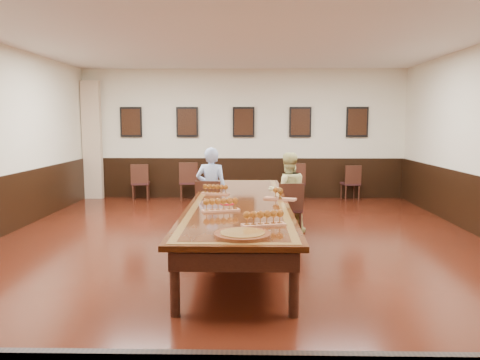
{
  "coord_description": "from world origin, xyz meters",
  "views": [
    {
      "loc": [
        0.14,
        -6.7,
        1.89
      ],
      "look_at": [
        0.0,
        0.5,
        1.0
      ],
      "focal_mm": 35.0,
      "sensor_mm": 36.0,
      "label": 1
    }
  ],
  "objects_px": {
    "spare_chair_a": "(141,182)",
    "spare_chair_b": "(189,181)",
    "chair_man": "(210,206)",
    "person_woman": "(288,193)",
    "chair_woman": "(289,208)",
    "spare_chair_c": "(294,182)",
    "conference_table": "(239,211)",
    "person_man": "(211,190)",
    "spare_chair_d": "(350,182)",
    "carved_platter": "(242,234)"
  },
  "relations": [
    {
      "from": "spare_chair_a",
      "to": "spare_chair_b",
      "type": "bearing_deg",
      "value": 172.09
    },
    {
      "from": "chair_man",
      "to": "person_woman",
      "type": "height_order",
      "value": "person_woman"
    },
    {
      "from": "chair_woman",
      "to": "spare_chair_c",
      "type": "distance_m",
      "value": 3.33
    },
    {
      "from": "chair_man",
      "to": "chair_woman",
      "type": "bearing_deg",
      "value": -173.03
    },
    {
      "from": "chair_man",
      "to": "chair_woman",
      "type": "height_order",
      "value": "chair_man"
    },
    {
      "from": "spare_chair_a",
      "to": "spare_chair_b",
      "type": "height_order",
      "value": "spare_chair_b"
    },
    {
      "from": "chair_woman",
      "to": "conference_table",
      "type": "bearing_deg",
      "value": 48.24
    },
    {
      "from": "spare_chair_a",
      "to": "conference_table",
      "type": "xyz_separation_m",
      "value": [
        2.51,
        -4.58,
        0.17
      ]
    },
    {
      "from": "person_man",
      "to": "person_woman",
      "type": "height_order",
      "value": "person_man"
    },
    {
      "from": "spare_chair_a",
      "to": "person_woman",
      "type": "bearing_deg",
      "value": 127.82
    },
    {
      "from": "conference_table",
      "to": "spare_chair_b",
      "type": "bearing_deg",
      "value": 106.33
    },
    {
      "from": "spare_chair_d",
      "to": "chair_woman",
      "type": "bearing_deg",
      "value": 55.07
    },
    {
      "from": "person_woman",
      "to": "chair_man",
      "type": "bearing_deg",
      "value": -3.14
    },
    {
      "from": "spare_chair_a",
      "to": "person_man",
      "type": "relative_size",
      "value": 0.61
    },
    {
      "from": "person_man",
      "to": "carved_platter",
      "type": "bearing_deg",
      "value": 107.1
    },
    {
      "from": "chair_woman",
      "to": "spare_chair_a",
      "type": "height_order",
      "value": "spare_chair_a"
    },
    {
      "from": "person_man",
      "to": "spare_chair_d",
      "type": "bearing_deg",
      "value": -125.07
    },
    {
      "from": "spare_chair_b",
      "to": "spare_chair_c",
      "type": "bearing_deg",
      "value": 170.81
    },
    {
      "from": "spare_chair_d",
      "to": "person_woman",
      "type": "distance_m",
      "value": 3.91
    },
    {
      "from": "spare_chair_d",
      "to": "carved_platter",
      "type": "xyz_separation_m",
      "value": [
        -2.55,
        -6.83,
        0.34
      ]
    },
    {
      "from": "conference_table",
      "to": "person_woman",
      "type": "bearing_deg",
      "value": 57.47
    },
    {
      "from": "chair_man",
      "to": "person_man",
      "type": "relative_size",
      "value": 0.63
    },
    {
      "from": "carved_platter",
      "to": "person_man",
      "type": "bearing_deg",
      "value": 99.82
    },
    {
      "from": "chair_man",
      "to": "spare_chair_b",
      "type": "height_order",
      "value": "spare_chair_b"
    },
    {
      "from": "spare_chair_b",
      "to": "conference_table",
      "type": "distance_m",
      "value": 4.76
    },
    {
      "from": "chair_woman",
      "to": "spare_chair_d",
      "type": "height_order",
      "value": "chair_woman"
    },
    {
      "from": "carved_platter",
      "to": "spare_chair_b",
      "type": "bearing_deg",
      "value": 101.95
    },
    {
      "from": "chair_man",
      "to": "spare_chair_b",
      "type": "bearing_deg",
      "value": -69.19
    },
    {
      "from": "chair_woman",
      "to": "conference_table",
      "type": "xyz_separation_m",
      "value": [
        -0.82,
        -1.17,
        0.17
      ]
    },
    {
      "from": "spare_chair_a",
      "to": "spare_chair_c",
      "type": "xyz_separation_m",
      "value": [
        3.75,
        -0.1,
        0.02
      ]
    },
    {
      "from": "carved_platter",
      "to": "spare_chair_d",
      "type": "bearing_deg",
      "value": 69.55
    },
    {
      "from": "chair_man",
      "to": "spare_chair_c",
      "type": "xyz_separation_m",
      "value": [
        1.75,
        3.3,
        0.0
      ]
    },
    {
      "from": "spare_chair_c",
      "to": "person_woman",
      "type": "height_order",
      "value": "person_woman"
    },
    {
      "from": "spare_chair_a",
      "to": "carved_platter",
      "type": "height_order",
      "value": "spare_chair_a"
    },
    {
      "from": "spare_chair_c",
      "to": "conference_table",
      "type": "xyz_separation_m",
      "value": [
        -1.23,
        -4.48,
        0.15
      ]
    },
    {
      "from": "chair_man",
      "to": "spare_chair_a",
      "type": "bearing_deg",
      "value": -52.35
    },
    {
      "from": "spare_chair_c",
      "to": "conference_table",
      "type": "bearing_deg",
      "value": 65.78
    },
    {
      "from": "spare_chair_c",
      "to": "spare_chair_a",
      "type": "bearing_deg",
      "value": -10.38
    },
    {
      "from": "spare_chair_d",
      "to": "conference_table",
      "type": "distance_m",
      "value": 5.4
    },
    {
      "from": "chair_woman",
      "to": "conference_table",
      "type": "distance_m",
      "value": 1.44
    },
    {
      "from": "chair_woman",
      "to": "carved_platter",
      "type": "height_order",
      "value": "chair_woman"
    },
    {
      "from": "person_man",
      "to": "conference_table",
      "type": "height_order",
      "value": "person_man"
    },
    {
      "from": "person_man",
      "to": "conference_table",
      "type": "bearing_deg",
      "value": 119.06
    },
    {
      "from": "chair_man",
      "to": "person_man",
      "type": "height_order",
      "value": "person_man"
    },
    {
      "from": "chair_woman",
      "to": "person_man",
      "type": "height_order",
      "value": "person_man"
    },
    {
      "from": "spare_chair_b",
      "to": "person_man",
      "type": "height_order",
      "value": "person_man"
    },
    {
      "from": "spare_chair_a",
      "to": "spare_chair_b",
      "type": "relative_size",
      "value": 0.95
    },
    {
      "from": "spare_chair_c",
      "to": "person_man",
      "type": "distance_m",
      "value": 3.65
    },
    {
      "from": "spare_chair_b",
      "to": "spare_chair_c",
      "type": "xyz_separation_m",
      "value": [
        2.57,
        -0.09,
        -0.01
      ]
    },
    {
      "from": "chair_man",
      "to": "spare_chair_a",
      "type": "height_order",
      "value": "chair_man"
    }
  ]
}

